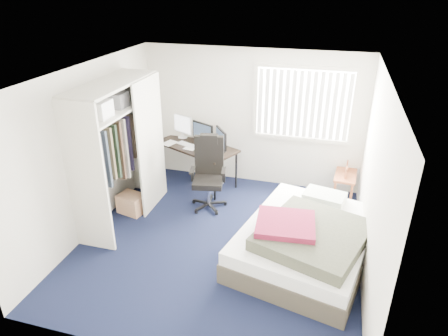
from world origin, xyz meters
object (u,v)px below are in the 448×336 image
at_px(desk, 198,144).
at_px(bed, 306,240).
at_px(office_chair, 209,180).
at_px(nightstand, 345,176).

height_order(desk, bed, desk).
height_order(desk, office_chair, office_chair).
relative_size(desk, bed, 0.68).
bearing_deg(bed, nightstand, 75.25).
bearing_deg(bed, desk, 140.84).
xyz_separation_m(desk, nightstand, (2.69, 0.10, -0.36)).
bearing_deg(desk, bed, -39.16).
distance_m(desk, bed, 2.87).
distance_m(office_chair, nightstand, 2.39).
bearing_deg(office_chair, nightstand, 21.00).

